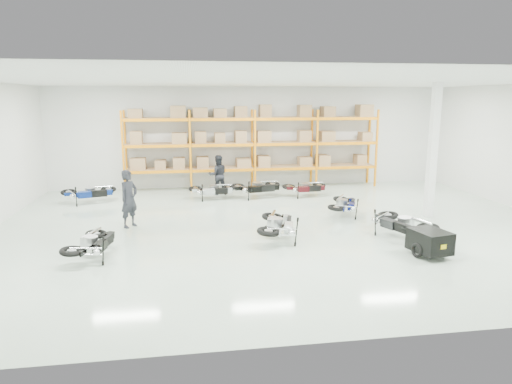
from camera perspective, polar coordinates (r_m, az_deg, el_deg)
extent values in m
plane|color=#B9CEBA|center=(14.53, 3.39, -4.31)|extent=(18.00, 18.00, 0.00)
plane|color=white|center=(13.98, 3.62, 13.71)|extent=(18.00, 18.00, 0.00)
plane|color=silver|center=(20.94, -0.53, 6.87)|extent=(18.00, 0.00, 18.00)
plane|color=silver|center=(7.49, 14.79, -2.17)|extent=(18.00, 0.00, 18.00)
cube|color=orange|center=(19.97, -16.29, 4.73)|extent=(0.08, 0.08, 3.50)
cube|color=orange|center=(20.85, -15.97, 5.02)|extent=(0.08, 0.08, 3.50)
cube|color=orange|center=(19.79, -8.20, 5.02)|extent=(0.08, 0.08, 3.50)
cube|color=orange|center=(20.68, -8.23, 5.30)|extent=(0.08, 0.08, 3.50)
cube|color=orange|center=(20.01, -0.12, 5.21)|extent=(0.08, 0.08, 3.50)
cube|color=orange|center=(20.89, -0.49, 5.48)|extent=(0.08, 0.08, 3.50)
cube|color=orange|center=(20.60, 7.63, 5.29)|extent=(0.08, 0.08, 3.50)
cube|color=orange|center=(21.47, 6.96, 5.56)|extent=(0.08, 0.08, 3.50)
cube|color=orange|center=(21.55, 14.83, 5.29)|extent=(0.08, 0.08, 3.50)
cube|color=orange|center=(22.38, 13.92, 5.55)|extent=(0.08, 0.08, 3.50)
cube|color=orange|center=(19.94, -12.16, 2.46)|extent=(2.70, 0.08, 0.12)
cube|color=orange|center=(20.83, -12.02, 2.85)|extent=(2.70, 0.08, 0.12)
cube|color=#9D7651|center=(20.38, -12.09, 2.85)|extent=(2.68, 0.88, 0.02)
cube|color=#9D7651|center=(20.34, -12.12, 3.49)|extent=(2.40, 0.70, 0.44)
cube|color=orange|center=(19.96, -4.11, 2.70)|extent=(2.70, 0.08, 0.12)
cube|color=orange|center=(20.85, -4.30, 3.08)|extent=(2.70, 0.08, 0.12)
cube|color=#9D7651|center=(20.39, -4.21, 3.09)|extent=(2.68, 0.88, 0.02)
cube|color=#9D7651|center=(20.36, -4.22, 3.73)|extent=(2.40, 0.70, 0.44)
cube|color=orange|center=(20.37, 3.78, 2.89)|extent=(2.70, 0.08, 0.12)
cube|color=orange|center=(21.24, 3.26, 3.25)|extent=(2.70, 0.08, 0.12)
cube|color=#9D7651|center=(20.79, 3.52, 3.26)|extent=(2.68, 0.88, 0.02)
cube|color=#9D7651|center=(20.76, 3.52, 3.89)|extent=(2.40, 0.70, 0.44)
cube|color=orange|center=(21.15, 11.22, 3.01)|extent=(2.70, 0.08, 0.12)
cube|color=orange|center=(21.98, 10.43, 3.36)|extent=(2.70, 0.08, 0.12)
cube|color=#9D7651|center=(21.55, 10.83, 3.37)|extent=(2.68, 0.88, 0.02)
cube|color=#9D7651|center=(21.52, 10.85, 3.98)|extent=(2.40, 0.70, 0.44)
cube|color=orange|center=(19.80, -12.29, 5.60)|extent=(2.70, 0.08, 0.12)
cube|color=orange|center=(20.70, -12.14, 5.86)|extent=(2.70, 0.08, 0.12)
cube|color=#9D7651|center=(20.24, -12.23, 5.93)|extent=(2.68, 0.88, 0.02)
cube|color=#9D7651|center=(20.22, -12.25, 6.58)|extent=(2.40, 0.70, 0.44)
cube|color=orange|center=(19.82, -4.15, 5.85)|extent=(2.70, 0.08, 0.12)
cube|color=orange|center=(20.71, -4.35, 6.09)|extent=(2.70, 0.08, 0.12)
cube|color=#9D7651|center=(20.26, -4.26, 6.17)|extent=(2.68, 0.88, 0.02)
cube|color=#9D7651|center=(20.24, -4.27, 6.82)|extent=(2.40, 0.70, 0.44)
cube|color=orange|center=(20.23, 3.82, 5.97)|extent=(2.70, 0.08, 0.12)
cube|color=orange|center=(21.11, 3.29, 6.21)|extent=(2.70, 0.08, 0.12)
cube|color=#9D7651|center=(20.66, 3.55, 6.28)|extent=(2.68, 0.88, 0.02)
cube|color=#9D7651|center=(20.64, 3.56, 6.92)|extent=(2.40, 0.70, 0.44)
cube|color=orange|center=(21.01, 11.34, 5.98)|extent=(2.70, 0.08, 0.12)
cube|color=orange|center=(21.86, 10.54, 6.22)|extent=(2.70, 0.08, 0.12)
cube|color=#9D7651|center=(21.43, 10.94, 6.29)|extent=(2.68, 0.88, 0.02)
cube|color=#9D7651|center=(21.41, 10.96, 6.90)|extent=(2.40, 0.70, 0.44)
cube|color=orange|center=(19.72, -12.43, 8.78)|extent=(2.70, 0.08, 0.12)
cube|color=orange|center=(20.62, -12.28, 8.90)|extent=(2.70, 0.08, 0.12)
cube|color=#9D7651|center=(20.17, -12.36, 9.04)|extent=(2.68, 0.88, 0.02)
cube|color=#9D7651|center=(20.16, -12.39, 9.69)|extent=(2.40, 0.70, 0.44)
cube|color=orange|center=(19.74, -4.20, 9.02)|extent=(2.70, 0.08, 0.12)
cube|color=orange|center=(20.64, -4.40, 9.13)|extent=(2.70, 0.08, 0.12)
cube|color=#9D7651|center=(20.19, -4.30, 9.28)|extent=(2.68, 0.88, 0.02)
cube|color=#9D7651|center=(20.18, -4.31, 9.93)|extent=(2.40, 0.70, 0.44)
cube|color=orange|center=(20.15, 3.86, 9.08)|extent=(2.70, 0.08, 0.12)
cube|color=orange|center=(21.03, 3.33, 9.19)|extent=(2.70, 0.08, 0.12)
cube|color=#9D7651|center=(20.59, 3.59, 9.33)|extent=(2.68, 0.88, 0.02)
cube|color=#9D7651|center=(20.58, 3.60, 9.97)|extent=(2.40, 0.70, 0.44)
cube|color=orange|center=(20.94, 11.46, 8.97)|extent=(2.70, 0.08, 0.12)
cube|color=orange|center=(21.79, 10.65, 9.10)|extent=(2.70, 0.08, 0.12)
cube|color=#9D7651|center=(21.36, 11.05, 9.22)|extent=(2.68, 0.88, 0.02)
cube|color=#9D7651|center=(21.35, 11.08, 9.84)|extent=(2.40, 0.70, 0.44)
cube|color=white|center=(16.43, 21.21, 4.78)|extent=(0.25, 0.25, 4.50)
cube|color=black|center=(12.53, 20.89, -5.76)|extent=(0.95, 1.10, 0.56)
cube|color=yellow|center=(12.13, 22.02, -6.41)|extent=(0.16, 0.05, 0.11)
torus|color=black|center=(12.41, 19.25, -6.80)|extent=(0.08, 0.39, 0.39)
torus|color=black|center=(12.78, 22.35, -6.49)|extent=(0.08, 0.39, 0.39)
cylinder|color=black|center=(13.07, 19.49, -4.72)|extent=(0.23, 0.91, 0.04)
imported|color=#21222A|center=(14.80, -15.59, -0.82)|extent=(0.75, 0.79, 1.81)
imported|color=black|center=(19.21, -4.79, 2.14)|extent=(0.87, 0.71, 1.67)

